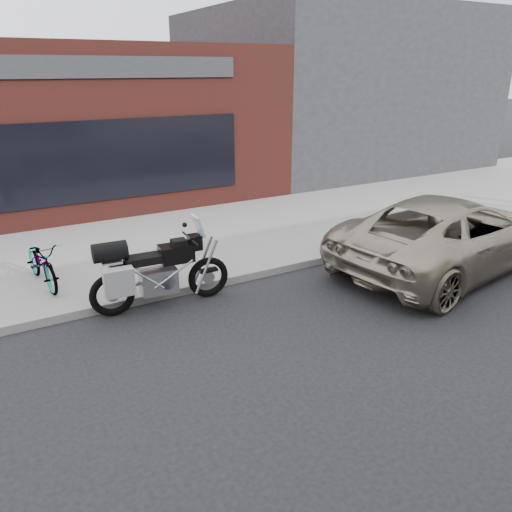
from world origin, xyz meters
name	(u,v)px	position (x,y,z in m)	size (l,w,h in m)	color
ground	(352,407)	(0.00, 0.00, 0.00)	(120.00, 120.00, 0.00)	black
near_sidewalk	(160,240)	(0.00, 7.00, 0.07)	(44.00, 6.00, 0.15)	gray
storefront	(21,123)	(-2.00, 13.98, 2.25)	(14.00, 10.07, 4.50)	#5B241D
neighbour_building	(327,90)	(10.00, 14.00, 3.00)	(10.00, 10.00, 6.00)	#25252A
motorcycle	(152,272)	(-1.22, 3.79, 0.67)	(2.45, 0.79, 1.55)	black
minivan	(449,233)	(4.61, 2.60, 0.75)	(2.48, 5.38, 1.49)	tan
bicycle_front	(42,262)	(-2.75, 5.41, 0.58)	(0.57, 1.64, 0.86)	gray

